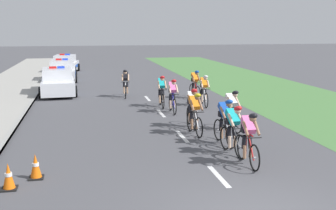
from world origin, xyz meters
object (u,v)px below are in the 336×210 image
cyclist_fifth (232,109)px  traffic_cone_near (9,177)px  cyclist_tenth (195,84)px  cyclist_seventh (173,95)px  police_car_nearest (58,82)px  cyclist_third (225,121)px  police_car_second (62,71)px  cyclist_fourth (195,113)px  cyclist_lead (249,138)px  cyclist_second (233,129)px  cyclist_ninth (162,91)px  cyclist_sixth (192,107)px  cyclist_eighth (204,90)px  cyclist_eleventh (126,83)px  police_car_third (65,65)px  traffic_cone_mid (36,167)px

cyclist_fifth → traffic_cone_near: (-7.07, -4.35, -0.48)m
cyclist_tenth → traffic_cone_near: 13.68m
cyclist_fifth → cyclist_seventh: (-1.44, 3.58, 0.00)m
cyclist_tenth → police_car_nearest: police_car_nearest is taller
cyclist_third → police_car_second: (-5.89, 17.78, -0.11)m
cyclist_seventh → cyclist_tenth: (1.96, 3.44, 0.00)m
cyclist_fourth → police_car_second: size_ratio=0.39×
cyclist_seventh → police_car_nearest: bearing=129.7°
cyclist_lead → cyclist_second: size_ratio=1.00×
cyclist_ninth → cyclist_fifth: bearing=-71.6°
cyclist_sixth → cyclist_seventh: 2.85m
cyclist_fifth → traffic_cone_near: cyclist_fifth is taller
cyclist_lead → cyclist_eighth: same height
cyclist_lead → traffic_cone_near: 6.20m
cyclist_third → cyclist_eleventh: same height
police_car_third → cyclist_second: bearing=-76.6°
cyclist_fifth → police_car_third: 22.47m
cyclist_tenth → cyclist_second: bearing=-98.6°
cyclist_sixth → police_car_third: 21.41m
cyclist_third → cyclist_ninth: same height
cyclist_sixth → cyclist_tenth: (1.82, 6.29, 0.00)m
traffic_cone_mid → traffic_cone_near: bearing=-130.9°
cyclist_sixth → cyclist_second: bearing=-84.8°
cyclist_eighth → cyclist_seventh: bearing=-145.5°
cyclist_fourth → cyclist_fifth: 1.51m
cyclist_fifth → cyclist_seventh: same height
police_car_nearest → cyclist_eighth: bearing=-35.8°
cyclist_sixth → police_car_second: 16.25m
cyclist_second → traffic_cone_near: (-6.10, -1.57, -0.48)m
cyclist_third → cyclist_tenth: size_ratio=1.00×
cyclist_seventh → traffic_cone_near: bearing=-125.4°
cyclist_sixth → police_car_nearest: (-5.45, 9.22, -0.11)m
cyclist_fifth → cyclist_ninth: size_ratio=1.00×
cyclist_fourth → police_car_third: (-5.26, 21.75, -0.11)m
cyclist_lead → cyclist_second: (-0.06, 1.04, 0.00)m
cyclist_fifth → cyclist_sixth: size_ratio=1.00×
cyclist_ninth → police_car_third: size_ratio=0.38×
cyclist_fifth → cyclist_sixth: same height
police_car_nearest → police_car_second: bearing=90.0°
cyclist_eleventh → cyclist_second: bearing=-79.1°
traffic_cone_mid → cyclist_seventh: bearing=55.1°
police_car_second → cyclist_fifth: bearing=-67.2°
cyclist_third → cyclist_fifth: (0.85, 1.73, 0.00)m
cyclist_eleventh → traffic_cone_mid: cyclist_eleventh is taller
cyclist_tenth → police_car_nearest: size_ratio=0.38×
cyclist_second → cyclist_ninth: 7.82m
traffic_cone_near → traffic_cone_mid: size_ratio=1.00×
police_car_nearest → traffic_cone_near: police_car_nearest is taller
cyclist_fifth → police_car_third: (-6.74, 21.43, -0.11)m
cyclist_lead → cyclist_sixth: same height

